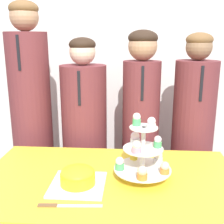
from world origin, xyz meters
name	(u,v)px	position (x,y,z in m)	size (l,w,h in m)	color
wall_back	(121,42)	(0.00, 1.53, 1.35)	(9.00, 0.06, 2.70)	silver
round_cake	(78,177)	(-0.14, 0.29, 0.76)	(0.25, 0.25, 0.09)	white
cake_knife	(59,206)	(-0.19, 0.12, 0.72)	(0.26, 0.04, 0.01)	silver
cupcake_stand	(143,153)	(0.16, 0.38, 0.85)	(0.28, 0.28, 0.32)	silver
student_0	(32,124)	(-0.61, 1.01, 0.78)	(0.28, 0.29, 1.62)	brown
student_1	(85,143)	(-0.23, 1.01, 0.65)	(0.32, 0.32, 1.38)	brown
student_2	(140,137)	(0.17, 1.01, 0.70)	(0.25, 0.26, 1.43)	brown
student_3	(192,142)	(0.52, 1.01, 0.67)	(0.28, 0.29, 1.41)	brown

